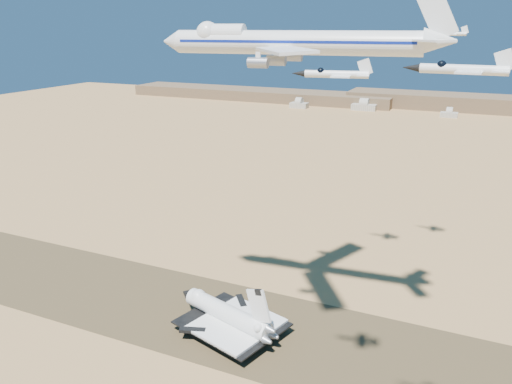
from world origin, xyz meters
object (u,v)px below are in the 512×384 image
at_px(carrier_747, 284,42).
at_px(chase_jet_a, 335,74).
at_px(chase_jet_d, 383,41).
at_px(chase_jet_b, 461,69).
at_px(chase_jet_e, 449,34).
at_px(crew_a, 241,341).
at_px(crew_b, 236,345).
at_px(shuttle, 227,315).
at_px(crew_c, 239,343).

xyz_separation_m(carrier_747, chase_jet_a, (26.54, -42.36, -4.27)).
height_order(chase_jet_a, chase_jet_d, chase_jet_d).
height_order(chase_jet_b, chase_jet_e, chase_jet_e).
distance_m(crew_a, crew_b, 2.46).
height_order(carrier_747, chase_jet_d, carrier_747).
height_order(chase_jet_a, chase_jet_e, chase_jet_e).
xyz_separation_m(carrier_747, chase_jet_e, (39.02, 66.17, 1.71)).
xyz_separation_m(shuttle, crew_a, (7.72, -5.25, -4.78)).
bearing_deg(chase_jet_b, carrier_747, 132.72).
xyz_separation_m(shuttle, crew_b, (7.28, -7.67, -4.72)).
height_order(crew_a, crew_b, crew_b).
relative_size(shuttle, chase_jet_d, 2.97).
relative_size(shuttle, carrier_747, 0.52).
xyz_separation_m(crew_a, chase_jet_b, (58.78, -49.47, 93.02)).
xyz_separation_m(shuttle, crew_c, (7.66, -6.16, -4.81)).
relative_size(carrier_747, chase_jet_e, 5.71).
xyz_separation_m(crew_c, chase_jet_d, (28.17, 59.63, 93.56)).
height_order(crew_a, crew_c, crew_a).
relative_size(shuttle, crew_a, 24.40).
bearing_deg(shuttle, crew_c, -22.19).
distance_m(crew_a, crew_c, 0.92).
bearing_deg(chase_jet_a, crew_a, 129.26).
bearing_deg(crew_c, chase_jet_d, -65.45).
bearing_deg(chase_jet_e, shuttle, -126.56).
distance_m(shuttle, crew_b, 11.58).
distance_m(carrier_747, chase_jet_a, 50.17).
relative_size(crew_b, chase_jet_d, 0.13).
xyz_separation_m(crew_c, chase_jet_b, (58.84, -48.55, 93.05)).
height_order(crew_b, crew_c, crew_b).
bearing_deg(crew_c, chase_jet_a, -170.32).
relative_size(crew_a, crew_b, 0.94).
xyz_separation_m(chase_jet_d, chase_jet_e, (20.24, 18.58, 2.47)).
relative_size(carrier_747, crew_c, 48.39).
height_order(crew_a, chase_jet_e, chase_jet_e).
bearing_deg(crew_b, chase_jet_e, -65.82).
xyz_separation_m(shuttle, carrier_747, (17.06, 5.88, 89.51)).
distance_m(chase_jet_b, chase_jet_e, 127.22).
xyz_separation_m(crew_b, chase_jet_e, (48.80, 79.72, 95.95)).
distance_m(carrier_747, chase_jet_d, 51.16).
bearing_deg(carrier_747, chase_jet_d, 62.92).
distance_m(shuttle, chase_jet_b, 123.30).
relative_size(shuttle, chase_jet_b, 2.96).
distance_m(crew_a, chase_jet_b, 120.64).
xyz_separation_m(chase_jet_a, chase_jet_b, (22.91, -18.23, 3.00)).
bearing_deg(carrier_747, crew_b, -131.37).
relative_size(crew_c, chase_jet_a, 0.11).
xyz_separation_m(chase_jet_a, chase_jet_e, (12.48, 108.53, 5.98)).
bearing_deg(crew_b, carrier_747, -70.17).
relative_size(shuttle, crew_b, 22.95).
relative_size(shuttle, chase_jet_e, 2.97).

